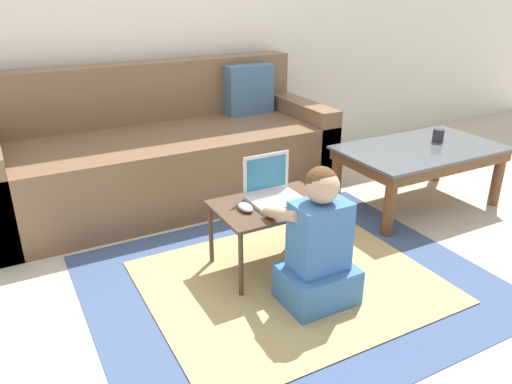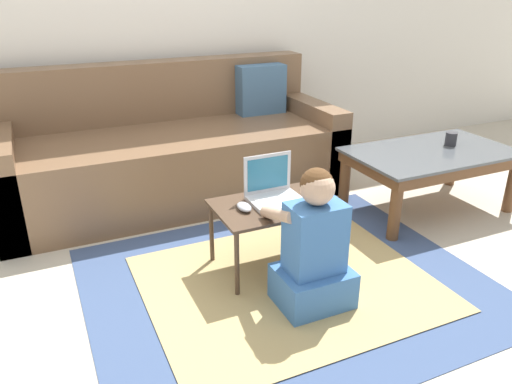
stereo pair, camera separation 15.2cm
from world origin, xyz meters
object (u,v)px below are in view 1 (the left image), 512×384
laptop_desk (272,211)px  laptop (274,193)px  computer_mouse (245,207)px  cup_on_table (438,135)px  coffee_table (420,156)px  couch (163,154)px  person_seated (318,248)px

laptop_desk → laptop: size_ratio=2.20×
computer_mouse → cup_on_table: cup_on_table is taller
coffee_table → computer_mouse: size_ratio=9.46×
couch → computer_mouse: bearing=-88.4°
person_seated → couch: bearing=97.9°
coffee_table → laptop_desk: (-1.26, -0.23, -0.02)m
couch → computer_mouse: 1.18m
laptop_desk → cup_on_table: cup_on_table is taller
couch → laptop: 1.16m
laptop_desk → computer_mouse: (-0.16, -0.00, 0.06)m
laptop_desk → laptop: bearing=49.6°
computer_mouse → person_seated: 0.42m
laptop → person_seated: person_seated is taller
couch → laptop_desk: (0.19, -1.17, 0.01)m
laptop_desk → computer_mouse: size_ratio=5.26×
laptop_desk → person_seated: bearing=-86.1°
laptop → laptop_desk: bearing=-130.4°
coffee_table → cup_on_table: cup_on_table is taller
laptop_desk → cup_on_table: bearing=10.4°
couch → laptop_desk: bearing=-80.9°
computer_mouse → person_seated: bearing=-63.9°
computer_mouse → cup_on_table: 1.62m
person_seated → cup_on_table: (1.42, 0.64, 0.16)m
laptop → person_seated: bearing=-90.4°
coffee_table → laptop: size_ratio=3.95×
coffee_table → laptop: laptop is taller
couch → coffee_table: size_ratio=2.13×
couch → cup_on_table: bearing=-29.1°
couch → cup_on_table: couch is taller
couch → laptop: couch is taller
coffee_table → laptop: bearing=-171.0°
couch → coffee_table: couch is taller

